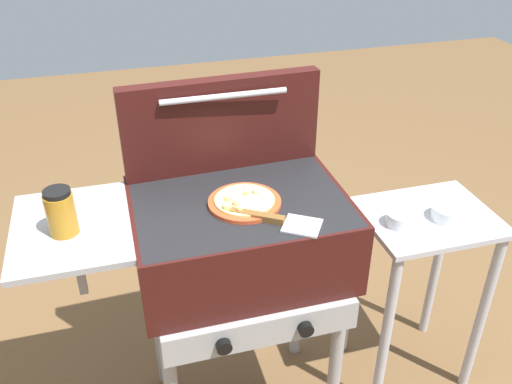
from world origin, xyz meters
TOP-DOWN VIEW (x-y plane):
  - grill at (-0.01, -0.00)m, footprint 0.96×0.53m
  - grill_lid_open at (0.00, 0.21)m, footprint 0.63×0.09m
  - pizza_cheese at (0.01, -0.03)m, footprint 0.21×0.21m
  - sauce_jar at (-0.49, -0.03)m, footprint 0.08×0.08m
  - spatula at (0.07, -0.14)m, footprint 0.25×0.19m
  - prep_table at (0.66, 0.00)m, footprint 0.44×0.36m
  - topping_bowl_near at (0.54, -0.03)m, footprint 0.10×0.10m
  - topping_bowl_far at (0.71, -0.03)m, footprint 0.11×0.11m

SIDE VIEW (x-z plane):
  - prep_table at x=0.66m, z-range 0.16..0.89m
  - topping_bowl_near at x=0.54m, z-range 0.73..0.77m
  - topping_bowl_far at x=0.71m, z-range 0.73..0.77m
  - grill at x=-0.01m, z-range 0.31..1.21m
  - spatula at x=0.07m, z-range 0.90..0.92m
  - pizza_cheese at x=0.01m, z-range 0.89..0.93m
  - sauce_jar at x=-0.49m, z-range 0.90..1.03m
  - grill_lid_open at x=0.00m, z-range 0.90..1.20m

